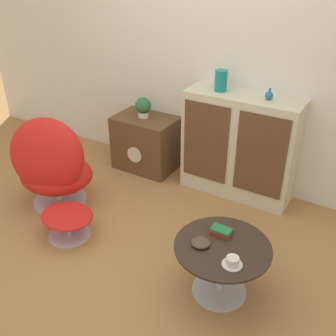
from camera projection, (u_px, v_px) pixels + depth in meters
The scene contains 13 objects.
ground_plane at pixel (126, 253), 3.17m from camera, with size 12.00×12.00×0.00m, color #A87542.
wall_back at pixel (216, 52), 3.67m from camera, with size 6.40×0.06×2.60m.
sideboard at pixel (239, 146), 3.72m from camera, with size 1.07×0.38×1.01m.
tv_console at pixel (146, 143), 4.27m from camera, with size 0.65×0.45×0.59m.
egg_chair at pixel (52, 166), 3.56m from camera, with size 0.86×0.83×0.92m.
ottoman at pixel (67, 218), 3.28m from camera, with size 0.46×0.39×0.25m.
coffee_table at pixel (222, 260), 2.68m from camera, with size 0.66×0.66×0.42m.
vase_leftmost at pixel (221, 81), 3.54m from camera, with size 0.11×0.11×0.19m.
vase_inner_left at pixel (269, 95), 3.36m from camera, with size 0.07×0.07×0.10m.
potted_plant at pixel (143, 107), 4.08m from camera, with size 0.17×0.17×0.21m.
teacup at pixel (232, 262), 2.45m from camera, with size 0.13×0.13×0.06m.
book_stack at pixel (221, 231), 2.72m from camera, with size 0.15×0.10×0.05m.
bowl at pixel (201, 242), 2.62m from camera, with size 0.13×0.13×0.04m.
Camera 1 is at (1.54, -1.90, 2.16)m, focal length 42.00 mm.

